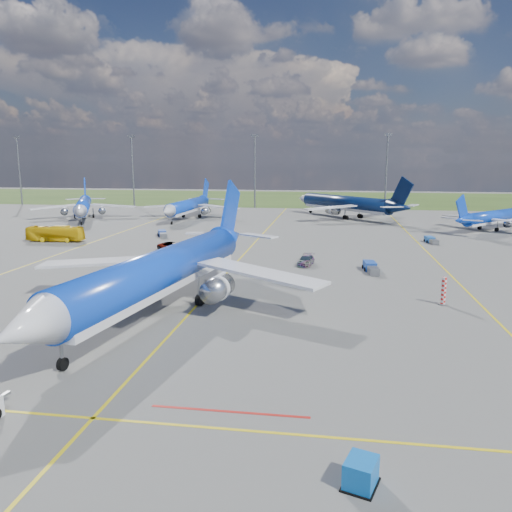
# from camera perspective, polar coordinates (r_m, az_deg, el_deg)

# --- Properties ---
(ground) EXTENTS (400.00, 400.00, 0.00)m
(ground) POSITION_cam_1_polar(r_m,az_deg,el_deg) (50.30, -7.91, -6.84)
(ground) COLOR #575754
(ground) RESTS_ON ground
(grass_strip) EXTENTS (400.00, 80.00, 0.01)m
(grass_strip) POSITION_cam_1_polar(r_m,az_deg,el_deg) (196.93, 4.53, 6.59)
(grass_strip) COLOR #2D4719
(grass_strip) RESTS_ON ground
(taxiway_lines) EXTENTS (60.25, 160.00, 0.02)m
(taxiway_lines) POSITION_cam_1_polar(r_m,az_deg,el_deg) (76.37, -1.93, -0.53)
(taxiway_lines) COLOR gold
(taxiway_lines) RESTS_ON ground
(floodlight_masts) EXTENTS (202.20, 0.50, 22.70)m
(floodlight_masts) POSITION_cam_1_polar(r_m,az_deg,el_deg) (155.91, 7.26, 9.98)
(floodlight_masts) COLOR slate
(floodlight_masts) RESTS_ON ground
(warning_post) EXTENTS (0.50, 0.50, 3.00)m
(warning_post) POSITION_cam_1_polar(r_m,az_deg,el_deg) (56.91, 20.65, -3.76)
(warning_post) COLOR red
(warning_post) RESTS_ON ground
(bg_jet_nw) EXTENTS (41.17, 45.49, 9.71)m
(bg_jet_nw) POSITION_cam_1_polar(r_m,az_deg,el_deg) (136.21, -19.06, 4.01)
(bg_jet_nw) COLOR #0E3DC5
(bg_jet_nw) RESTS_ON ground
(bg_jet_nnw) EXTENTS (29.39, 37.57, 9.49)m
(bg_jet_nnw) POSITION_cam_1_polar(r_m,az_deg,el_deg) (130.94, -7.72, 4.25)
(bg_jet_nnw) COLOR #0E3DC5
(bg_jet_nnw) RESTS_ON ground
(bg_jet_n) EXTENTS (52.04, 52.58, 11.00)m
(bg_jet_n) POSITION_cam_1_polar(r_m,az_deg,el_deg) (133.73, 10.16, 4.32)
(bg_jet_n) COLOR #07173B
(bg_jet_n) RESTS_ON ground
(bg_jet_ne) EXTENTS (38.18, 38.44, 8.06)m
(bg_jet_ne) POSITION_cam_1_polar(r_m,az_deg,el_deg) (121.43, 25.42, 2.74)
(bg_jet_ne) COLOR #0E3DC5
(bg_jet_ne) RESTS_ON ground
(main_airliner) EXTENTS (42.21, 51.36, 12.14)m
(main_airliner) POSITION_cam_1_polar(r_m,az_deg,el_deg) (52.50, -10.59, -6.15)
(main_airliner) COLOR #0E3DC5
(main_airliner) RESTS_ON ground
(uld_container) EXTENTS (1.85, 2.06, 1.37)m
(uld_container) POSITION_cam_1_polar(r_m,az_deg,el_deg) (26.38, 11.89, -23.07)
(uld_container) COLOR blue
(uld_container) RESTS_ON ground
(apron_bus) EXTENTS (10.75, 2.97, 2.97)m
(apron_bus) POSITION_cam_1_polar(r_m,az_deg,el_deg) (101.13, -21.96, 2.39)
(apron_bus) COLOR yellow
(apron_bus) RESTS_ON ground
(service_car_a) EXTENTS (2.09, 3.77, 1.22)m
(service_car_a) POSITION_cam_1_polar(r_m,az_deg,el_deg) (70.56, -12.40, -1.26)
(service_car_a) COLOR #999999
(service_car_a) RESTS_ON ground
(service_car_b) EXTENTS (5.87, 4.86, 1.49)m
(service_car_b) POSITION_cam_1_polar(r_m,az_deg,el_deg) (85.37, -9.59, 1.06)
(service_car_b) COLOR #999999
(service_car_b) RESTS_ON ground
(service_car_c) EXTENTS (2.58, 5.06, 1.41)m
(service_car_c) POSITION_cam_1_polar(r_m,az_deg,el_deg) (73.48, 5.73, -0.49)
(service_car_c) COLOR #999999
(service_car_c) RESTS_ON ground
(baggage_tug_w) EXTENTS (2.00, 5.49, 1.21)m
(baggage_tug_w) POSITION_cam_1_polar(r_m,az_deg,el_deg) (70.72, 13.01, -1.29)
(baggage_tug_w) COLOR #1A419F
(baggage_tug_w) RESTS_ON ground
(baggage_tug_c) EXTENTS (3.38, 5.33, 1.17)m
(baggage_tug_c) POSITION_cam_1_polar(r_m,az_deg,el_deg) (101.41, -10.64, 2.49)
(baggage_tug_c) COLOR navy
(baggage_tug_c) RESTS_ON ground
(baggage_tug_e) EXTENTS (1.93, 4.83, 1.05)m
(baggage_tug_e) POSITION_cam_1_polar(r_m,az_deg,el_deg) (97.77, 19.39, 1.70)
(baggage_tug_e) COLOR #1C56A9
(baggage_tug_e) RESTS_ON ground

